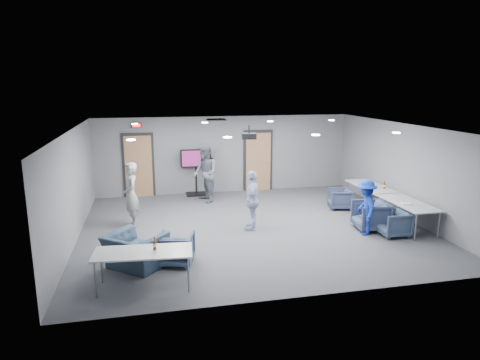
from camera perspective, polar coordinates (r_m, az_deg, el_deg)
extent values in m
plane|color=#3D4045|center=(11.69, 1.61, -6.26)|extent=(9.00, 9.00, 0.00)
plane|color=silver|center=(11.11, 1.69, 7.03)|extent=(9.00, 9.00, 0.00)
cube|color=slate|center=(15.17, -2.01, 3.41)|extent=(9.00, 0.02, 2.70)
cube|color=slate|center=(7.64, 8.94, -6.13)|extent=(9.00, 0.02, 2.70)
cube|color=slate|center=(11.15, -21.41, -0.87)|extent=(0.02, 8.00, 2.70)
cube|color=slate|center=(13.14, 21.06, 1.11)|extent=(0.02, 8.00, 2.70)
cube|color=black|center=(14.95, -13.37, 1.88)|extent=(1.06, 0.06, 2.24)
cube|color=#AB7952|center=(14.92, -13.36, 1.74)|extent=(0.90, 0.05, 2.10)
cylinder|color=gray|center=(14.87, -12.01, 1.58)|extent=(0.04, 0.10, 0.04)
cube|color=black|center=(15.44, 2.41, 2.56)|extent=(1.06, 0.06, 2.24)
cube|color=#AB7952|center=(15.41, 2.45, 2.42)|extent=(0.90, 0.05, 2.10)
cylinder|color=gray|center=(15.46, 3.75, 2.25)|extent=(0.04, 0.10, 0.04)
cube|color=black|center=(14.73, -13.64, 7.10)|extent=(0.32, 0.06, 0.16)
cube|color=#FF0C0C|center=(14.69, -13.64, 7.09)|extent=(0.26, 0.02, 0.11)
cube|color=black|center=(13.75, -3.21, 8.04)|extent=(0.60, 0.60, 0.03)
cylinder|color=white|center=(9.00, -14.34, 5.21)|extent=(0.18, 0.18, 0.02)
cylinder|color=white|center=(12.58, -13.86, 7.26)|extent=(0.18, 0.18, 0.02)
cylinder|color=white|center=(9.15, -1.67, 5.72)|extent=(0.18, 0.18, 0.02)
cylinder|color=white|center=(12.69, -4.73, 7.63)|extent=(0.18, 0.18, 0.02)
cylinder|color=white|center=(9.72, 10.05, 5.94)|extent=(0.18, 0.18, 0.02)
cylinder|color=white|center=(13.10, 4.05, 7.80)|extent=(0.18, 0.18, 0.02)
cylinder|color=white|center=(10.64, 20.12, 5.93)|extent=(0.18, 0.18, 0.02)
cylinder|color=white|center=(13.80, 12.12, 7.80)|extent=(0.18, 0.18, 0.02)
imported|color=gray|center=(11.81, -14.33, -1.97)|extent=(0.54, 0.71, 1.77)
imported|color=slate|center=(13.93, -4.68, 0.91)|extent=(0.90, 1.06, 1.92)
imported|color=#A9B8DA|center=(11.29, 1.64, -2.71)|extent=(0.66, 1.01, 1.59)
imported|color=#1935A5|center=(11.40, 16.39, -3.48)|extent=(0.74, 1.03, 1.44)
imported|color=#333C58|center=(13.63, 13.17, -2.46)|extent=(0.82, 0.81, 0.62)
imported|color=#384461|center=(11.88, 17.03, -4.58)|extent=(0.92, 0.89, 0.76)
imported|color=#3B4D67|center=(11.62, 19.73, -5.45)|extent=(0.74, 0.72, 0.65)
imported|color=#3C4B68|center=(9.40, -8.56, -9.01)|extent=(0.90, 0.92, 0.68)
imported|color=#314356|center=(9.38, -13.78, -9.14)|extent=(1.49, 1.47, 0.73)
cube|color=#A5A7AA|center=(13.76, 17.09, -0.82)|extent=(0.82, 1.97, 0.03)
cylinder|color=gray|center=(14.46, 14.12, -1.48)|extent=(0.04, 0.04, 0.70)
cylinder|color=gray|center=(12.93, 17.65, -3.38)|extent=(0.04, 0.04, 0.70)
cylinder|color=gray|center=(14.76, 16.42, -1.33)|extent=(0.04, 0.04, 0.70)
cylinder|color=gray|center=(13.26, 20.12, -3.16)|extent=(0.04, 0.04, 0.70)
cube|color=#A5A7AA|center=(12.19, 21.43, -2.84)|extent=(0.80, 1.93, 0.03)
cylinder|color=gray|center=(12.84, 17.93, -3.51)|extent=(0.04, 0.04, 0.70)
cylinder|color=gray|center=(11.42, 22.37, -5.86)|extent=(0.04, 0.04, 0.70)
cylinder|color=gray|center=(13.17, 20.36, -3.29)|extent=(0.04, 0.04, 0.70)
cylinder|color=gray|center=(11.79, 24.95, -5.53)|extent=(0.04, 0.04, 0.70)
cube|color=#A5A7AA|center=(8.32, -12.81, -9.37)|extent=(1.88, 0.91, 0.03)
cylinder|color=gray|center=(8.70, -6.95, -10.75)|extent=(0.04, 0.04, 0.70)
cylinder|color=gray|center=(8.85, -17.99, -10.87)|extent=(0.04, 0.04, 0.70)
cylinder|color=gray|center=(8.15, -6.89, -12.42)|extent=(0.04, 0.04, 0.70)
cylinder|color=gray|center=(8.32, -18.73, -12.51)|extent=(0.04, 0.04, 0.70)
cylinder|color=#5D2610|center=(8.33, -11.32, -8.50)|extent=(0.06, 0.06, 0.18)
cylinder|color=#5D2610|center=(8.29, -11.36, -7.68)|extent=(0.02, 0.02, 0.08)
cylinder|color=beige|center=(8.33, -11.32, -8.50)|extent=(0.07, 0.07, 0.06)
cylinder|color=#5D2610|center=(13.51, 18.69, -0.73)|extent=(0.06, 0.06, 0.17)
cylinder|color=#5D2610|center=(13.48, 18.72, -0.22)|extent=(0.02, 0.02, 0.08)
cylinder|color=beige|center=(13.51, 18.69, -0.73)|extent=(0.06, 0.06, 0.06)
cube|color=#B6342D|center=(13.57, 16.77, -0.83)|extent=(0.17, 0.13, 0.04)
cube|color=white|center=(11.91, 21.26, -2.99)|extent=(0.25, 0.21, 0.05)
cube|color=black|center=(15.05, -5.82, -1.87)|extent=(0.70, 0.50, 0.06)
cylinder|color=black|center=(14.90, -5.87, 0.45)|extent=(0.06, 0.06, 1.20)
cube|color=black|center=(14.78, -5.93, 2.92)|extent=(1.05, 0.07, 0.62)
cube|color=#671751|center=(14.73, -5.90, 2.88)|extent=(0.95, 0.01, 0.54)
cylinder|color=black|center=(11.76, 1.21, 6.76)|extent=(0.04, 0.04, 0.22)
cube|color=black|center=(11.78, 1.21, 5.88)|extent=(0.44, 0.39, 0.16)
cylinder|color=black|center=(11.61, 1.41, 5.78)|extent=(0.08, 0.06, 0.08)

